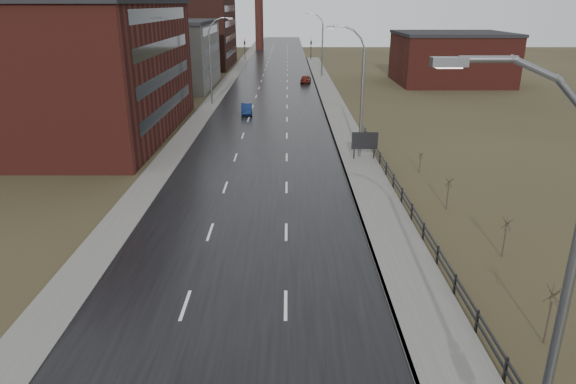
{
  "coord_description": "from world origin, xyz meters",
  "views": [
    {
      "loc": [
        2.4,
        -8.22,
        13.03
      ],
      "look_at": [
        2.41,
        19.0,
        3.0
      ],
      "focal_mm": 32.0,
      "sensor_mm": 36.0,
      "label": 1
    }
  ],
  "objects_px": {
    "streetlight_main": "(547,320)",
    "car_near": "(247,109)",
    "billboard": "(365,141)",
    "car_far": "(306,79)"
  },
  "relations": [
    {
      "from": "streetlight_main",
      "to": "car_near",
      "type": "bearing_deg",
      "value": 101.88
    },
    {
      "from": "streetlight_main",
      "to": "billboard",
      "type": "height_order",
      "value": "streetlight_main"
    },
    {
      "from": "streetlight_main",
      "to": "car_far",
      "type": "distance_m",
      "value": 80.06
    },
    {
      "from": "billboard",
      "to": "car_far",
      "type": "distance_m",
      "value": 46.81
    },
    {
      "from": "streetlight_main",
      "to": "billboard",
      "type": "xyz_separation_m",
      "value": [
        0.63,
        33.17,
        -4.33
      ]
    },
    {
      "from": "billboard",
      "to": "car_far",
      "type": "relative_size",
      "value": 0.63
    },
    {
      "from": "billboard",
      "to": "car_near",
      "type": "distance_m",
      "value": 23.3
    },
    {
      "from": "car_far",
      "to": "streetlight_main",
      "type": "bearing_deg",
      "value": 98.72
    },
    {
      "from": "streetlight_main",
      "to": "car_near",
      "type": "xyz_separation_m",
      "value": [
        -11.2,
        53.22,
        -5.42
      ]
    },
    {
      "from": "streetlight_main",
      "to": "car_near",
      "type": "distance_m",
      "value": 54.66
    }
  ]
}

